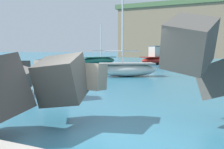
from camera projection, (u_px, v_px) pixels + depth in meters
ground_plane at (104, 136)px, 6.37m from camera, size 400.00×400.00×0.00m
breakwater_jetty at (92, 78)px, 7.34m from camera, size 31.49×6.64×3.00m
boat_near_right at (98, 60)px, 37.60m from camera, size 3.51×6.05×5.58m
boat_mid_left at (127, 69)px, 20.45m from camera, size 4.63×3.75×6.86m
boat_mid_centre at (158, 59)px, 38.24m from camera, size 4.57×6.53×2.58m
mooring_buoy_inner at (76, 69)px, 26.17m from camera, size 0.44×0.44×0.44m
mooring_buoy_middle at (85, 68)px, 27.65m from camera, size 0.44×0.44×0.44m
mooring_buoy_outer at (184, 62)px, 39.36m from camera, size 0.44×0.44×0.44m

